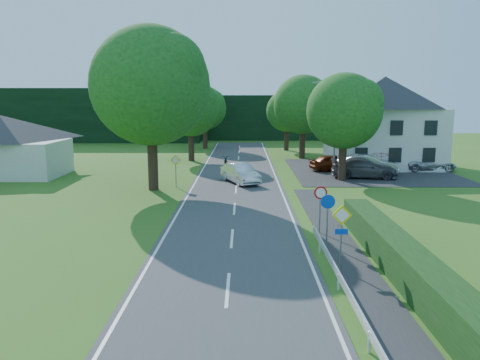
{
  "coord_description": "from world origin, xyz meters",
  "views": [
    {
      "loc": [
        0.54,
        -9.33,
        6.6
      ],
      "look_at": [
        0.34,
        17.45,
        1.88
      ],
      "focal_mm": 35.0,
      "sensor_mm": 36.0,
      "label": 1
    }
  ],
  "objects_px": {
    "motorcycle": "(226,160)",
    "parasol": "(381,164)",
    "parked_car_red": "(334,162)",
    "parked_car_silver_b": "(429,163)",
    "moving_car": "(240,173)",
    "parked_car_silver_a": "(367,164)",
    "parked_car_grey": "(364,169)",
    "streetlight": "(333,124)"
  },
  "relations": [
    {
      "from": "parked_car_red",
      "to": "parked_car_silver_b",
      "type": "relative_size",
      "value": 0.93
    },
    {
      "from": "moving_car",
      "to": "parked_car_silver_b",
      "type": "relative_size",
      "value": 0.96
    },
    {
      "from": "streetlight",
      "to": "parked_car_silver_b",
      "type": "bearing_deg",
      "value": 17.7
    },
    {
      "from": "moving_car",
      "to": "parked_car_silver_a",
      "type": "xyz_separation_m",
      "value": [
        11.01,
        4.41,
        0.11
      ]
    },
    {
      "from": "parked_car_grey",
      "to": "streetlight",
      "type": "bearing_deg",
      "value": 77.16
    },
    {
      "from": "streetlight",
      "to": "parked_car_red",
      "type": "bearing_deg",
      "value": 75.96
    },
    {
      "from": "moving_car",
      "to": "parked_car_silver_b",
      "type": "height_order",
      "value": "moving_car"
    },
    {
      "from": "parked_car_red",
      "to": "parked_car_silver_b",
      "type": "distance_m",
      "value": 8.64
    },
    {
      "from": "moving_car",
      "to": "parked_car_silver_b",
      "type": "distance_m",
      "value": 18.31
    },
    {
      "from": "motorcycle",
      "to": "parked_car_red",
      "type": "distance_m",
      "value": 10.53
    },
    {
      "from": "motorcycle",
      "to": "parked_car_silver_b",
      "type": "bearing_deg",
      "value": -8.01
    },
    {
      "from": "streetlight",
      "to": "parked_car_silver_a",
      "type": "height_order",
      "value": "streetlight"
    },
    {
      "from": "moving_car",
      "to": "motorcycle",
      "type": "relative_size",
      "value": 2.48
    },
    {
      "from": "motorcycle",
      "to": "parked_car_grey",
      "type": "distance_m",
      "value": 13.79
    },
    {
      "from": "parked_car_red",
      "to": "parked_car_silver_a",
      "type": "relative_size",
      "value": 0.84
    },
    {
      "from": "parked_car_grey",
      "to": "parked_car_silver_b",
      "type": "relative_size",
      "value": 1.13
    },
    {
      "from": "streetlight",
      "to": "parasol",
      "type": "height_order",
      "value": "streetlight"
    },
    {
      "from": "motorcycle",
      "to": "parked_car_silver_a",
      "type": "distance_m",
      "value": 13.57
    },
    {
      "from": "parked_car_red",
      "to": "parasol",
      "type": "height_order",
      "value": "parasol"
    },
    {
      "from": "parasol",
      "to": "parked_car_red",
      "type": "bearing_deg",
      "value": 142.57
    },
    {
      "from": "parked_car_silver_b",
      "to": "parasol",
      "type": "relative_size",
      "value": 2.1
    },
    {
      "from": "motorcycle",
      "to": "parasol",
      "type": "relative_size",
      "value": 0.82
    },
    {
      "from": "parked_car_red",
      "to": "parked_car_grey",
      "type": "distance_m",
      "value": 4.32
    },
    {
      "from": "parked_car_red",
      "to": "streetlight",
      "type": "bearing_deg",
      "value": 153.31
    },
    {
      "from": "parked_car_grey",
      "to": "parked_car_silver_b",
      "type": "distance_m",
      "value": 7.95
    },
    {
      "from": "parked_car_red",
      "to": "parked_car_silver_a",
      "type": "bearing_deg",
      "value": -141.34
    },
    {
      "from": "parked_car_silver_b",
      "to": "parked_car_red",
      "type": "bearing_deg",
      "value": 87.56
    },
    {
      "from": "moving_car",
      "to": "parked_car_grey",
      "type": "height_order",
      "value": "parked_car_grey"
    },
    {
      "from": "moving_car",
      "to": "parked_car_silver_a",
      "type": "relative_size",
      "value": 0.88
    },
    {
      "from": "motorcycle",
      "to": "parked_car_grey",
      "type": "bearing_deg",
      "value": -29.6
    },
    {
      "from": "streetlight",
      "to": "moving_car",
      "type": "xyz_separation_m",
      "value": [
        -7.76,
        -3.41,
        -3.67
      ]
    },
    {
      "from": "moving_car",
      "to": "parked_car_silver_b",
      "type": "xyz_separation_m",
      "value": [
        17.16,
        6.41,
        -0.09
      ]
    },
    {
      "from": "parked_car_silver_a",
      "to": "streetlight",
      "type": "bearing_deg",
      "value": 114.44
    },
    {
      "from": "moving_car",
      "to": "motorcycle",
      "type": "distance_m",
      "value": 9.78
    },
    {
      "from": "moving_car",
      "to": "parked_car_red",
      "type": "distance_m",
      "value": 10.65
    },
    {
      "from": "parked_car_red",
      "to": "parasol",
      "type": "bearing_deg",
      "value": -140.08
    },
    {
      "from": "parked_car_red",
      "to": "parked_car_silver_a",
      "type": "height_order",
      "value": "parked_car_silver_a"
    },
    {
      "from": "parked_car_silver_b",
      "to": "parked_car_grey",
      "type": "bearing_deg",
      "value": 117.33
    },
    {
      "from": "motorcycle",
      "to": "parked_car_silver_b",
      "type": "distance_m",
      "value": 18.94
    },
    {
      "from": "motorcycle",
      "to": "parasol",
      "type": "height_order",
      "value": "parasol"
    },
    {
      "from": "parked_car_red",
      "to": "moving_car",
      "type": "bearing_deg",
      "value": 114.31
    },
    {
      "from": "streetlight",
      "to": "parked_car_silver_b",
      "type": "height_order",
      "value": "streetlight"
    }
  ]
}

